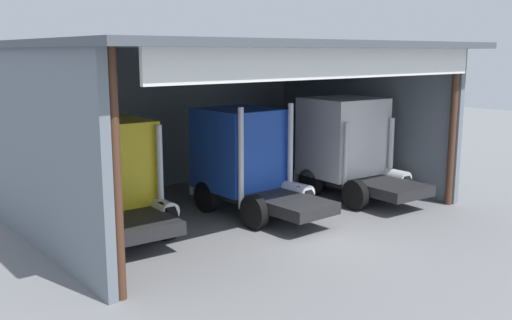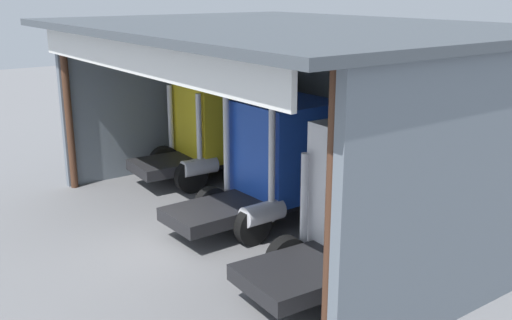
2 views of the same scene
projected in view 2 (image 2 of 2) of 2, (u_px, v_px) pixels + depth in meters
The scene contains 7 objects.
ground_plane at pixel (156, 251), 15.43m from camera, with size 80.00×80.00×0.00m, color slate.
workshop_shed at pixel (316, 83), 17.43m from camera, with size 13.70×10.25×5.64m.
truck_yellow_left_bay at pixel (212, 129), 20.93m from camera, with size 2.64×4.55×3.37m.
truck_blue_center_left_bay at pixel (280, 159), 17.07m from camera, with size 2.54×5.27×3.69m.
truck_white_center_right_bay at pixel (376, 203), 13.34m from camera, with size 2.79×5.03×3.66m.
oil_drum at pixel (337, 164), 21.46m from camera, with size 0.58×0.58×0.91m, color #197233.
tool_cart at pixel (325, 164), 21.31m from camera, with size 0.90×0.60×1.00m, color red.
Camera 2 is at (12.96, -6.30, 6.54)m, focal length 41.81 mm.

